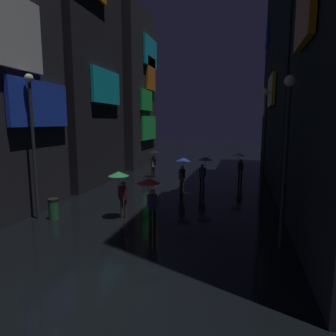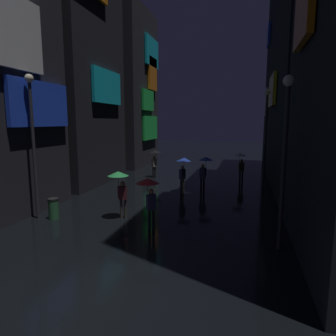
{
  "view_description": "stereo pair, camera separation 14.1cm",
  "coord_description": "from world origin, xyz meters",
  "px_view_note": "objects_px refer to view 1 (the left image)",
  "views": [
    {
      "loc": [
        3.65,
        -6.17,
        4.25
      ],
      "look_at": [
        0.0,
        8.4,
        1.92
      ],
      "focal_mm": 32.0,
      "sensor_mm": 36.0,
      "label": 1
    },
    {
      "loc": [
        3.79,
        -6.13,
        4.25
      ],
      "look_at": [
        0.0,
        8.4,
        1.92
      ],
      "focal_mm": 32.0,
      "sensor_mm": 36.0,
      "label": 2
    }
  ],
  "objects_px": {
    "pedestrian_far_right_clear": "(239,159)",
    "trash_bin": "(54,209)",
    "pedestrian_foreground_right_red": "(150,190)",
    "pedestrian_midstreet_left_black": "(154,156)",
    "streetlamp_left_near": "(33,132)",
    "pedestrian_midstreet_centre_green": "(120,182)",
    "streetlamp_right_near": "(286,144)",
    "pedestrian_near_crossing_blue": "(204,164)",
    "streetlamp_right_far": "(265,128)",
    "pedestrian_foreground_left_blue": "(183,165)"
  },
  "relations": [
    {
      "from": "pedestrian_far_right_clear",
      "to": "streetlamp_left_near",
      "type": "bearing_deg",
      "value": -129.54
    },
    {
      "from": "pedestrian_near_crossing_blue",
      "to": "streetlamp_right_near",
      "type": "distance_m",
      "value": 8.95
    },
    {
      "from": "pedestrian_foreground_left_blue",
      "to": "pedestrian_foreground_right_red",
      "type": "bearing_deg",
      "value": -89.88
    },
    {
      "from": "streetlamp_left_near",
      "to": "trash_bin",
      "type": "xyz_separation_m",
      "value": [
        0.7,
        0.13,
        -3.35
      ]
    },
    {
      "from": "streetlamp_right_near",
      "to": "pedestrian_foreground_left_blue",
      "type": "bearing_deg",
      "value": 123.74
    },
    {
      "from": "streetlamp_right_near",
      "to": "trash_bin",
      "type": "distance_m",
      "value": 9.83
    },
    {
      "from": "pedestrian_foreground_right_red",
      "to": "trash_bin",
      "type": "xyz_separation_m",
      "value": [
        -4.53,
        0.35,
        -1.2
      ]
    },
    {
      "from": "pedestrian_foreground_right_red",
      "to": "pedestrian_foreground_left_blue",
      "type": "relative_size",
      "value": 1.0
    },
    {
      "from": "pedestrian_near_crossing_blue",
      "to": "streetlamp_left_near",
      "type": "height_order",
      "value": "streetlamp_left_near"
    },
    {
      "from": "pedestrian_foreground_right_red",
      "to": "streetlamp_right_near",
      "type": "height_order",
      "value": "streetlamp_right_near"
    },
    {
      "from": "pedestrian_midstreet_centre_green",
      "to": "pedestrian_foreground_left_blue",
      "type": "xyz_separation_m",
      "value": [
        1.7,
        5.51,
        0.0
      ]
    },
    {
      "from": "pedestrian_far_right_clear",
      "to": "streetlamp_left_near",
      "type": "distance_m",
      "value": 13.45
    },
    {
      "from": "pedestrian_foreground_right_red",
      "to": "streetlamp_right_far",
      "type": "xyz_separation_m",
      "value": [
        4.77,
        9.76,
        2.19
      ]
    },
    {
      "from": "pedestrian_foreground_right_red",
      "to": "streetlamp_left_near",
      "type": "distance_m",
      "value": 5.66
    },
    {
      "from": "trash_bin",
      "to": "pedestrian_foreground_right_red",
      "type": "bearing_deg",
      "value": -4.44
    },
    {
      "from": "pedestrian_midstreet_left_black",
      "to": "streetlamp_right_far",
      "type": "height_order",
      "value": "streetlamp_right_far"
    },
    {
      "from": "pedestrian_far_right_clear",
      "to": "pedestrian_midstreet_centre_green",
      "type": "height_order",
      "value": "same"
    },
    {
      "from": "pedestrian_foreground_right_red",
      "to": "pedestrian_midstreet_left_black",
      "type": "distance_m",
      "value": 11.46
    },
    {
      "from": "pedestrian_foreground_right_red",
      "to": "streetlamp_left_near",
      "type": "height_order",
      "value": "streetlamp_left_near"
    },
    {
      "from": "pedestrian_far_right_clear",
      "to": "pedestrian_midstreet_left_black",
      "type": "xyz_separation_m",
      "value": [
        -6.35,
        0.56,
        0.0
      ]
    },
    {
      "from": "streetlamp_right_near",
      "to": "streetlamp_right_far",
      "type": "distance_m",
      "value": 10.25
    },
    {
      "from": "pedestrian_far_right_clear",
      "to": "pedestrian_near_crossing_blue",
      "type": "height_order",
      "value": "same"
    },
    {
      "from": "pedestrian_far_right_clear",
      "to": "pedestrian_midstreet_centre_green",
      "type": "bearing_deg",
      "value": -117.99
    },
    {
      "from": "pedestrian_foreground_right_red",
      "to": "pedestrian_midstreet_left_black",
      "type": "bearing_deg",
      "value": 105.86
    },
    {
      "from": "pedestrian_near_crossing_blue",
      "to": "streetlamp_left_near",
      "type": "xyz_separation_m",
      "value": [
        -6.39,
        -7.27,
        2.15
      ]
    },
    {
      "from": "pedestrian_far_right_clear",
      "to": "streetlamp_right_near",
      "type": "bearing_deg",
      "value": -81.95
    },
    {
      "from": "pedestrian_midstreet_left_black",
      "to": "trash_bin",
      "type": "bearing_deg",
      "value": -97.48
    },
    {
      "from": "pedestrian_foreground_left_blue",
      "to": "streetlamp_right_near",
      "type": "bearing_deg",
      "value": -56.26
    },
    {
      "from": "pedestrian_midstreet_left_black",
      "to": "trash_bin",
      "type": "relative_size",
      "value": 2.28
    },
    {
      "from": "pedestrian_foreground_left_blue",
      "to": "trash_bin",
      "type": "xyz_separation_m",
      "value": [
        -4.52,
        -6.33,
        -1.2
      ]
    },
    {
      "from": "pedestrian_far_right_clear",
      "to": "trash_bin",
      "type": "xyz_separation_m",
      "value": [
        -7.75,
        -10.11,
        -1.2
      ]
    },
    {
      "from": "pedestrian_near_crossing_blue",
      "to": "pedestrian_foreground_right_red",
      "type": "bearing_deg",
      "value": -98.8
    },
    {
      "from": "streetlamp_left_near",
      "to": "pedestrian_midstreet_left_black",
      "type": "bearing_deg",
      "value": 78.99
    },
    {
      "from": "pedestrian_far_right_clear",
      "to": "pedestrian_foreground_left_blue",
      "type": "height_order",
      "value": "same"
    },
    {
      "from": "pedestrian_near_crossing_blue",
      "to": "trash_bin",
      "type": "distance_m",
      "value": 9.21
    },
    {
      "from": "pedestrian_midstreet_left_black",
      "to": "pedestrian_far_right_clear",
      "type": "bearing_deg",
      "value": -5.05
    },
    {
      "from": "pedestrian_foreground_left_blue",
      "to": "trash_bin",
      "type": "height_order",
      "value": "pedestrian_foreground_left_blue"
    },
    {
      "from": "pedestrian_midstreet_centre_green",
      "to": "streetlamp_left_near",
      "type": "height_order",
      "value": "streetlamp_left_near"
    },
    {
      "from": "pedestrian_midstreet_left_black",
      "to": "trash_bin",
      "type": "xyz_separation_m",
      "value": [
        -1.4,
        -10.67,
        -1.2
      ]
    },
    {
      "from": "streetlamp_left_near",
      "to": "streetlamp_right_near",
      "type": "height_order",
      "value": "streetlamp_left_near"
    },
    {
      "from": "pedestrian_foreground_left_blue",
      "to": "streetlamp_right_far",
      "type": "distance_m",
      "value": 6.1
    },
    {
      "from": "pedestrian_midstreet_left_black",
      "to": "streetlamp_left_near",
      "type": "bearing_deg",
      "value": -101.01
    },
    {
      "from": "pedestrian_midstreet_left_black",
      "to": "pedestrian_midstreet_centre_green",
      "type": "bearing_deg",
      "value": -81.82
    },
    {
      "from": "pedestrian_foreground_left_blue",
      "to": "pedestrian_midstreet_left_black",
      "type": "distance_m",
      "value": 5.35
    },
    {
      "from": "streetlamp_left_near",
      "to": "trash_bin",
      "type": "relative_size",
      "value": 6.67
    },
    {
      "from": "pedestrian_midstreet_centre_green",
      "to": "streetlamp_right_near",
      "type": "distance_m",
      "value": 6.95
    },
    {
      "from": "streetlamp_right_near",
      "to": "trash_bin",
      "type": "relative_size",
      "value": 6.12
    },
    {
      "from": "trash_bin",
      "to": "streetlamp_left_near",
      "type": "bearing_deg",
      "value": -169.47
    },
    {
      "from": "pedestrian_foreground_right_red",
      "to": "streetlamp_right_near",
      "type": "distance_m",
      "value": 5.15
    },
    {
      "from": "pedestrian_midstreet_left_black",
      "to": "streetlamp_left_near",
      "type": "relative_size",
      "value": 0.34
    }
  ]
}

